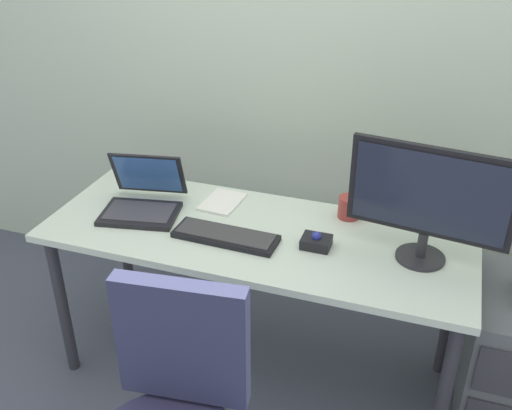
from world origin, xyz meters
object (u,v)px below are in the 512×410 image
(monitor_main, at_px, (430,198))
(keyboard, at_px, (226,236))
(laptop, at_px, (143,199))
(trackball_mouse, at_px, (316,241))
(paper_notepad, at_px, (222,202))
(coffee_mug, at_px, (350,207))

(monitor_main, bearing_deg, keyboard, -171.86)
(monitor_main, distance_m, laptop, 1.15)
(trackball_mouse, xyz_separation_m, paper_notepad, (-0.46, 0.20, -0.02))
(monitor_main, bearing_deg, coffee_mug, 144.29)
(coffee_mug, height_order, paper_notepad, coffee_mug)
(monitor_main, xyz_separation_m, trackball_mouse, (-0.38, -0.04, -0.23))
(trackball_mouse, height_order, coffee_mug, coffee_mug)
(monitor_main, relative_size, coffee_mug, 5.74)
(laptop, height_order, paper_notepad, laptop)
(keyboard, bearing_deg, trackball_mouse, 9.88)
(laptop, bearing_deg, paper_notepad, 28.56)
(coffee_mug, bearing_deg, trackball_mouse, -105.80)
(coffee_mug, bearing_deg, laptop, -165.21)
(coffee_mug, xyz_separation_m, paper_notepad, (-0.54, -0.06, -0.04))
(keyboard, bearing_deg, laptop, 165.82)
(keyboard, height_order, laptop, laptop)
(monitor_main, height_order, paper_notepad, monitor_main)
(laptop, bearing_deg, coffee_mug, 14.79)
(coffee_mug, bearing_deg, keyboard, -142.34)
(keyboard, distance_m, trackball_mouse, 0.35)
(trackball_mouse, height_order, paper_notepad, trackball_mouse)
(coffee_mug, bearing_deg, paper_notepad, -173.61)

